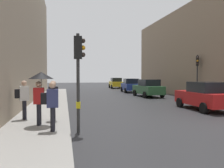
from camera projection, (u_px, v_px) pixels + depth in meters
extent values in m
plane|color=#28282B|center=(209.00, 127.00, 9.63)|extent=(120.00, 120.00, 0.00)
cube|color=gray|center=(47.00, 109.00, 14.07)|extent=(2.59, 40.00, 0.16)
cylinder|color=#2D2D2D|center=(78.00, 84.00, 8.55)|extent=(0.12, 0.12, 3.72)
cube|color=black|center=(78.00, 48.00, 8.50)|extent=(0.30, 0.25, 0.84)
cube|color=yellow|center=(78.00, 105.00, 8.58)|extent=(0.16, 0.20, 0.24)
sphere|color=#2D231E|center=(83.00, 41.00, 8.52)|extent=(0.18, 0.18, 0.18)
sphere|color=orange|center=(83.00, 48.00, 8.53)|extent=(0.18, 0.18, 0.18)
sphere|color=#2D231E|center=(83.00, 55.00, 8.54)|extent=(0.18, 0.18, 0.18)
cylinder|color=#2D2D2D|center=(197.00, 78.00, 20.01)|extent=(0.12, 0.12, 3.95)
cube|color=black|center=(197.00, 61.00, 19.96)|extent=(0.36, 0.38, 0.84)
cube|color=yellow|center=(197.00, 88.00, 20.05)|extent=(0.25, 0.24, 0.24)
sphere|color=#2D231E|center=(198.00, 58.00, 19.77)|extent=(0.18, 0.18, 0.18)
sphere|color=orange|center=(198.00, 61.00, 19.78)|extent=(0.18, 0.18, 0.18)
sphere|color=#2D231E|center=(197.00, 64.00, 19.79)|extent=(0.18, 0.18, 0.18)
cube|color=navy|center=(130.00, 87.00, 29.43)|extent=(2.10, 4.32, 0.80)
cube|color=black|center=(131.00, 81.00, 29.16)|extent=(1.74, 2.11, 0.64)
cylinder|color=black|center=(122.00, 89.00, 30.67)|extent=(0.27, 0.65, 0.64)
cylinder|color=black|center=(135.00, 89.00, 30.91)|extent=(0.27, 0.65, 0.64)
cylinder|color=black|center=(126.00, 90.00, 27.99)|extent=(0.27, 0.65, 0.64)
cylinder|color=black|center=(140.00, 90.00, 28.23)|extent=(0.27, 0.65, 0.64)
cube|color=red|center=(204.00, 98.00, 14.38)|extent=(1.85, 4.22, 0.80)
cube|color=black|center=(206.00, 87.00, 14.11)|extent=(1.62, 2.02, 0.64)
cylinder|color=black|center=(180.00, 103.00, 15.52)|extent=(0.23, 0.64, 0.64)
cylinder|color=black|center=(203.00, 102.00, 15.90)|extent=(0.23, 0.64, 0.64)
cylinder|color=black|center=(204.00, 108.00, 12.88)|extent=(0.23, 0.64, 0.64)
cube|color=#2D6038|center=(148.00, 90.00, 23.22)|extent=(2.04, 4.30, 0.80)
cube|color=black|center=(149.00, 83.00, 22.95)|extent=(1.71, 2.09, 0.64)
cylinder|color=black|center=(135.00, 93.00, 24.30)|extent=(0.26, 0.65, 0.64)
cylinder|color=black|center=(150.00, 92.00, 24.77)|extent=(0.26, 0.65, 0.64)
cylinder|color=black|center=(145.00, 95.00, 21.70)|extent=(0.26, 0.65, 0.64)
cylinder|color=black|center=(162.00, 94.00, 22.16)|extent=(0.26, 0.65, 0.64)
cube|color=yellow|center=(116.00, 84.00, 38.69)|extent=(2.01, 4.29, 0.80)
cube|color=black|center=(116.00, 80.00, 38.42)|extent=(1.70, 2.08, 0.64)
cylinder|color=black|center=(109.00, 86.00, 39.90)|extent=(0.25, 0.65, 0.64)
cylinder|color=black|center=(120.00, 86.00, 40.18)|extent=(0.25, 0.65, 0.64)
cylinder|color=black|center=(112.00, 87.00, 37.24)|extent=(0.25, 0.65, 0.64)
cylinder|color=black|center=(123.00, 87.00, 37.51)|extent=(0.25, 0.65, 0.64)
cylinder|color=black|center=(39.00, 114.00, 9.33)|extent=(0.16, 0.16, 0.85)
cylinder|color=black|center=(39.00, 115.00, 9.13)|extent=(0.16, 0.16, 0.85)
cube|color=red|center=(39.00, 96.00, 9.20)|extent=(0.41, 0.27, 0.66)
sphere|color=tan|center=(39.00, 84.00, 9.19)|extent=(0.24, 0.24, 0.24)
cylinder|color=black|center=(41.00, 90.00, 9.21)|extent=(0.02, 0.02, 0.90)
cone|color=black|center=(41.00, 75.00, 9.19)|extent=(1.00, 1.00, 0.28)
cylinder|color=black|center=(24.00, 110.00, 10.52)|extent=(0.16, 0.16, 0.85)
cylinder|color=black|center=(25.00, 110.00, 10.34)|extent=(0.16, 0.16, 0.85)
cube|color=silver|center=(24.00, 93.00, 10.40)|extent=(0.46, 0.36, 0.66)
sphere|color=tan|center=(24.00, 83.00, 10.38)|extent=(0.24, 0.24, 0.24)
cube|color=black|center=(17.00, 94.00, 10.26)|extent=(0.27, 0.32, 0.40)
cylinder|color=black|center=(53.00, 119.00, 8.33)|extent=(0.16, 0.16, 0.85)
cylinder|color=black|center=(53.00, 120.00, 8.13)|extent=(0.16, 0.16, 0.85)
cube|color=navy|center=(53.00, 98.00, 8.20)|extent=(0.40, 0.26, 0.66)
sphere|color=tan|center=(52.00, 85.00, 8.18)|extent=(0.24, 0.24, 0.24)
cube|color=black|center=(44.00, 98.00, 8.14)|extent=(0.20, 0.28, 0.40)
cylinder|color=black|center=(53.00, 111.00, 10.21)|extent=(0.16, 0.16, 0.85)
cylinder|color=black|center=(54.00, 111.00, 10.03)|extent=(0.16, 0.16, 0.85)
cube|color=black|center=(53.00, 94.00, 10.09)|extent=(0.43, 0.31, 0.66)
sphere|color=tan|center=(53.00, 83.00, 10.07)|extent=(0.24, 0.24, 0.24)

